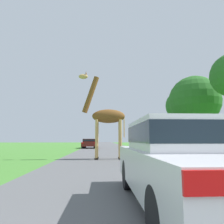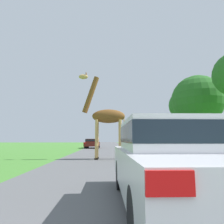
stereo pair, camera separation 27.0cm
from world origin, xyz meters
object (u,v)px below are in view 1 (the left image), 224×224
at_px(giraffe_near_road, 106,116).
at_px(tree_right_cluster, 182,106).
at_px(car_lead_maroon, 182,160).
at_px(tree_left_edge, 194,101).
at_px(car_queue_left, 167,147).
at_px(car_queue_right, 90,143).

height_order(giraffe_near_road, tree_right_cluster, tree_right_cluster).
bearing_deg(car_lead_maroon, giraffe_near_road, 97.83).
bearing_deg(tree_left_edge, car_queue_left, -121.57).
height_order(car_lead_maroon, car_queue_right, car_lead_maroon).
bearing_deg(tree_left_edge, tree_right_cluster, 76.75).
height_order(car_queue_right, car_queue_left, car_queue_left).
bearing_deg(car_queue_left, tree_right_cluster, 65.32).
bearing_deg(tree_left_edge, car_queue_right, 154.91).
height_order(giraffe_near_road, car_queue_right, giraffe_near_road).
relative_size(giraffe_near_road, car_queue_right, 1.23).
bearing_deg(car_queue_left, car_queue_right, 105.33).
distance_m(giraffe_near_road, car_queue_left, 3.99).
xyz_separation_m(car_lead_maroon, tree_right_cluster, (10.87, 25.96, 5.43)).
bearing_deg(tree_right_cluster, car_queue_left, -114.68).
bearing_deg(tree_right_cluster, tree_left_edge, -103.25).
relative_size(giraffe_near_road, car_queue_left, 1.29).
xyz_separation_m(tree_left_edge, tree_right_cluster, (1.90, 8.06, 0.83)).
xyz_separation_m(car_lead_maroon, tree_left_edge, (8.97, 17.90, 4.61)).
xyz_separation_m(car_lead_maroon, car_queue_left, (1.81, 6.25, -0.04)).
xyz_separation_m(giraffe_near_road, car_lead_maroon, (1.14, -8.29, -1.73)).
xyz_separation_m(car_lead_maroon, car_queue_right, (-2.91, 23.46, -0.11)).
xyz_separation_m(giraffe_near_road, car_queue_right, (-1.77, 15.17, -1.83)).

